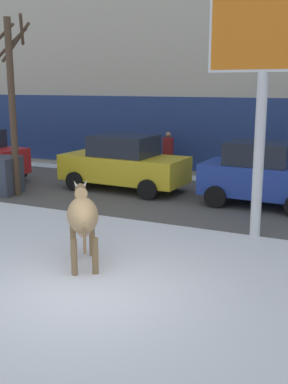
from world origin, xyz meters
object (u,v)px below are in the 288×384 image
cow_tan (83,215)px  pedestrian_near_billboard (168,155)px  car_blue_hatchback (263,174)px  bare_tree_far_back (12,98)px  car_yellow_sedan (124,163)px  billboard (265,45)px

cow_tan → pedestrian_near_billboard: 9.21m
cow_tan → pedestrian_near_billboard: pedestrian_near_billboard is taller
car_blue_hatchback → bare_tree_far_back: 7.92m
pedestrian_near_billboard → car_yellow_sedan: bearing=-100.6°
billboard → car_blue_hatchback: billboard is taller
car_blue_hatchback → pedestrian_near_billboard: car_blue_hatchback is taller
cow_tan → pedestrian_near_billboard: size_ratio=1.04×
car_yellow_sedan → car_blue_hatchback: size_ratio=1.20×
cow_tan → billboard: bearing=50.4°
car_yellow_sedan → pedestrian_near_billboard: size_ratio=2.47×
cow_tan → car_blue_hatchback: 6.56m
car_yellow_sedan → bare_tree_far_back: bearing=-142.5°
cow_tan → car_yellow_sedan: (-2.43, 6.36, -0.09)m
billboard → car_blue_hatchback: 4.52m
car_yellow_sedan → pedestrian_near_billboard: bearing=79.4°
billboard → bare_tree_far_back: size_ratio=1.01×
pedestrian_near_billboard → bare_tree_far_back: bare_tree_far_back is taller
car_blue_hatchback → cow_tan: bearing=-109.6°
cow_tan → pedestrian_near_billboard: bearing=102.1°
billboard → bare_tree_far_back: 8.02m
billboard → pedestrian_near_billboard: billboard is taller
car_blue_hatchback → car_yellow_sedan: bearing=177.8°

